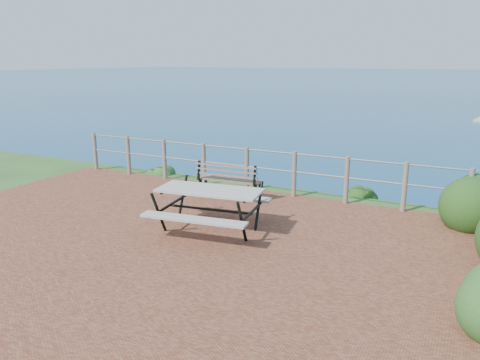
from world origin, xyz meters
name	(u,v)px	position (x,y,z in m)	size (l,w,h in m)	color
ground	(160,238)	(0.00, 0.00, 0.00)	(10.00, 7.00, 0.12)	brown
ocean	(472,67)	(0.00, 200.00, 0.00)	(1200.00, 1200.00, 0.00)	#14627B
safety_railing	(247,166)	(0.00, 3.35, 0.57)	(9.40, 0.10, 1.00)	#6B5B4C
picnic_table	(210,205)	(0.60, 0.67, 0.49)	(1.88, 1.55, 0.76)	#9F9A8E
park_bench	(230,174)	(-0.07, 2.66, 0.53)	(1.43, 0.45, 0.80)	brown
shrub_lip_west	(162,171)	(-2.90, 4.04, 0.00)	(0.68, 0.68, 0.38)	#29531F
shrub_lip_east	(366,195)	(2.55, 4.22, 0.00)	(0.70, 0.70, 0.41)	#1B3F13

